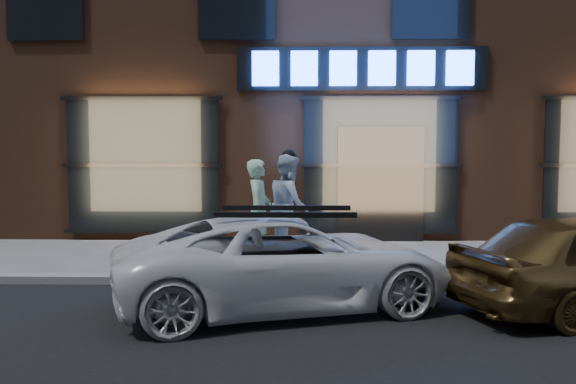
% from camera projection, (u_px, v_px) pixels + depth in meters
% --- Properties ---
extents(ground, '(90.00, 90.00, 0.00)m').
position_uv_depth(ground, '(420.00, 285.00, 7.92)').
color(ground, slate).
rests_on(ground, ground).
extents(curb, '(60.00, 0.25, 0.12)m').
position_uv_depth(curb, '(420.00, 280.00, 7.92)').
color(curb, gray).
rests_on(curb, ground).
extents(storefront_building, '(30.20, 8.28, 10.30)m').
position_uv_depth(storefront_building, '(361.00, 34.00, 15.53)').
color(storefront_building, '#54301E').
rests_on(storefront_building, ground).
extents(man_bowtie, '(0.47, 0.67, 1.75)m').
position_uv_depth(man_bowtie, '(259.00, 210.00, 9.74)').
color(man_bowtie, '#9DCFAF').
rests_on(man_bowtie, ground).
extents(man_cap, '(0.80, 0.97, 1.84)m').
position_uv_depth(man_cap, '(289.00, 205.00, 10.16)').
color(man_cap, white).
rests_on(man_cap, ground).
extents(white_suv, '(4.39, 2.93, 1.12)m').
position_uv_depth(white_suv, '(286.00, 262.00, 6.70)').
color(white_suv, white).
rests_on(white_suv, ground).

